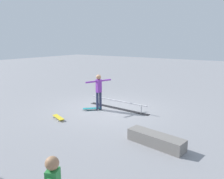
{
  "coord_description": "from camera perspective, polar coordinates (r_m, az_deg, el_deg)",
  "views": [
    {
      "loc": [
        -5.95,
        8.2,
        3.11
      ],
      "look_at": [
        -0.36,
        0.19,
        1.0
      ],
      "focal_mm": 36.63,
      "sensor_mm": 36.0,
      "label": 1
    }
  ],
  "objects": [
    {
      "name": "skate_ledge",
      "position": [
        7.15,
        10.84,
        -12.21
      ],
      "size": [
        1.84,
        0.72,
        0.36
      ],
      "primitive_type": "cube",
      "rotation": [
        0.0,
        0.0,
        -0.13
      ],
      "color": "gray",
      "rests_on": "ground_plane"
    },
    {
      "name": "skateboard_main",
      "position": [
        10.47,
        -5.09,
        -4.73
      ],
      "size": [
        0.7,
        0.72,
        0.09
      ],
      "rotation": [
        0.0,
        0.0,
        3.95
      ],
      "color": "teal",
      "rests_on": "ground_plane"
    },
    {
      "name": "ground_plane",
      "position": [
        10.6,
        -1.02,
        -4.87
      ],
      "size": [
        60.0,
        60.0,
        0.0
      ],
      "primitive_type": "plane",
      "color": "gray"
    },
    {
      "name": "skater_main",
      "position": [
        10.27,
        -3.33,
        -0.01
      ],
      "size": [
        0.51,
        1.26,
        1.62
      ],
      "rotation": [
        0.0,
        0.0,
        1.23
      ],
      "color": "#2D3351",
      "rests_on": "ground_plane"
    },
    {
      "name": "loose_skateboard_yellow",
      "position": [
        9.52,
        -13.26,
        -6.75
      ],
      "size": [
        0.82,
        0.47,
        0.09
      ],
      "rotation": [
        0.0,
        0.0,
        2.78
      ],
      "color": "yellow",
      "rests_on": "ground_plane"
    },
    {
      "name": "grind_rail",
      "position": [
        10.6,
        1.55,
        -3.89
      ],
      "size": [
        3.22,
        0.37,
        0.4
      ],
      "rotation": [
        0.0,
        0.0,
        -0.04
      ],
      "color": "black",
      "rests_on": "ground_plane"
    }
  ]
}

